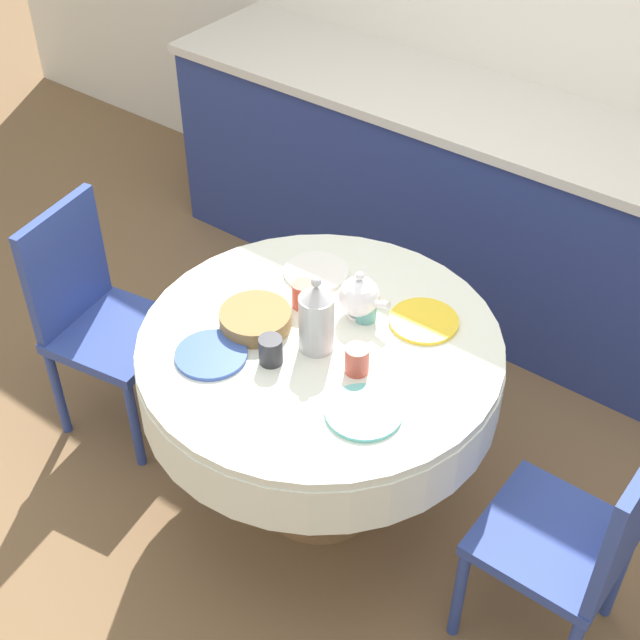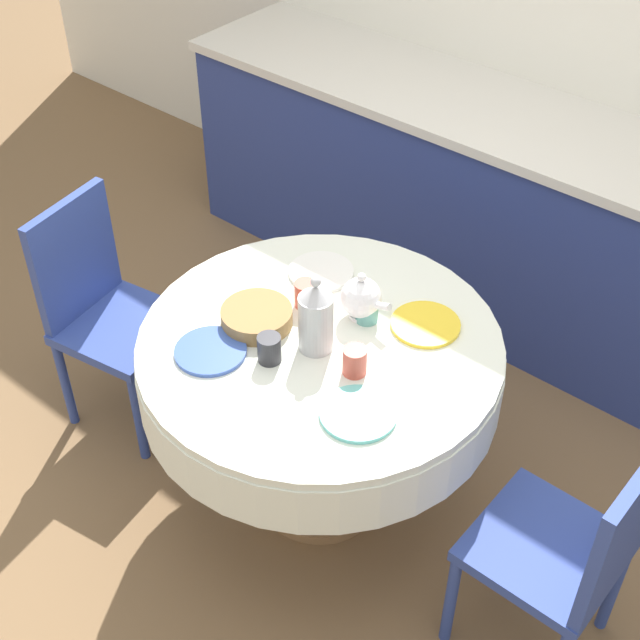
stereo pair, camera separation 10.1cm
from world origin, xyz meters
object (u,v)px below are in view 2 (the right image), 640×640
chair_left (574,549)px  chair_right (104,305)px  teapot (361,298)px  coffee_carafe (316,318)px

chair_left → chair_right: (-1.81, -0.14, 0.00)m
chair_left → teapot: (-0.88, 0.17, 0.32)m
coffee_carafe → chair_left: bearing=1.7°
chair_left → coffee_carafe: (-0.90, -0.03, 0.36)m
chair_left → coffee_carafe: bearing=92.0°
chair_right → teapot: 1.03m
chair_right → coffee_carafe: size_ratio=3.40×
chair_left → coffee_carafe: coffee_carafe is taller
chair_left → teapot: teapot is taller
coffee_carafe → teapot: 0.20m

